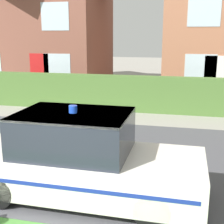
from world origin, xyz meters
name	(u,v)px	position (x,y,z in m)	size (l,w,h in m)	color
road_strip	(104,156)	(0.00, 3.99, 0.01)	(28.00, 6.01, 0.01)	#4C4C51
garden_hedge	(138,94)	(0.15, 8.98, 0.71)	(12.88, 0.50, 1.43)	#4C7233
police_car	(81,159)	(0.09, 2.00, 0.75)	(4.37, 1.72, 1.75)	black
house_left	(44,22)	(-6.12, 14.18, 3.73)	(7.20, 6.04, 7.31)	brown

